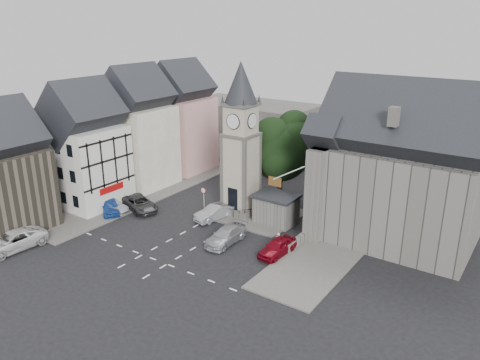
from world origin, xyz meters
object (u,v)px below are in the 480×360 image
Objects in this scene: car_west_blue at (110,206)px; pedestrian at (278,241)px; stone_shelter at (276,209)px; car_east_red at (277,247)px; clock_tower at (241,140)px.

car_west_blue is 2.81× the size of pedestrian.
stone_shelter reaches higher than car_west_blue.
car_east_red is (3.70, -6.00, -0.79)m from stone_shelter.
car_east_red is (20.00, 2.08, -0.02)m from car_west_blue.
car_west_blue is at bearing 6.49° from pedestrian.
stone_shelter is 0.94× the size of car_west_blue.
car_east_red is at bearing -58.32° from stone_shelter.
car_west_blue is at bearing -143.33° from clock_tower.
stone_shelter is (4.80, -0.49, -6.57)m from clock_tower.
clock_tower is 12.14m from pedestrian.
car_east_red is (8.50, -6.49, -7.37)m from clock_tower.
clock_tower reaches higher than car_east_red.
car_east_red is at bearing -37.35° from clock_tower.
stone_shelter is at bearing -28.11° from car_west_blue.
pedestrian is (19.50, 3.08, 0.03)m from car_west_blue.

